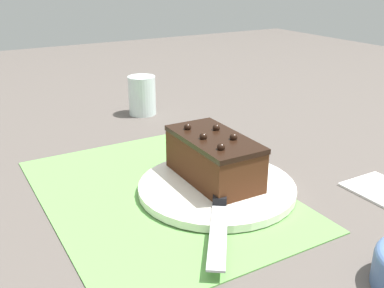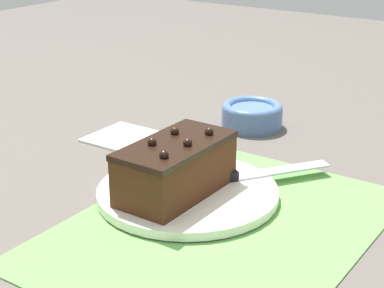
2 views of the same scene
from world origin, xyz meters
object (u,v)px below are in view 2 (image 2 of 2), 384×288
at_px(cake_plate, 188,192).
at_px(chocolate_cake, 176,168).
at_px(serving_knife, 237,175).
at_px(small_bowl, 252,114).

bearing_deg(cake_plate, chocolate_cake, -16.23).
height_order(cake_plate, chocolate_cake, chocolate_cake).
height_order(chocolate_cake, serving_knife, chocolate_cake).
bearing_deg(serving_knife, cake_plate, -85.03).
relative_size(cake_plate, small_bowl, 2.30).
xyz_separation_m(serving_knife, small_bowl, (-0.24, -0.11, 0.00)).
xyz_separation_m(cake_plate, small_bowl, (-0.30, -0.07, 0.01)).
relative_size(chocolate_cake, small_bowl, 1.59).
height_order(cake_plate, serving_knife, serving_knife).
xyz_separation_m(cake_plate, serving_knife, (-0.07, 0.04, 0.01)).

